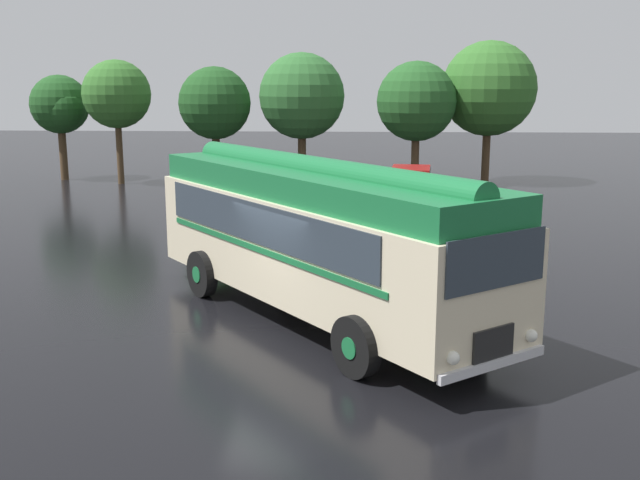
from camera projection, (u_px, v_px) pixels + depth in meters
name	position (u px, v px, depth m)	size (l,w,h in m)	color
ground_plane	(287.00, 330.00, 15.40)	(120.00, 120.00, 0.00)	black
vintage_bus	(317.00, 232.00, 15.78)	(8.09, 9.48, 3.49)	beige
car_near_left	(338.00, 191.00, 28.69)	(2.40, 4.40, 1.66)	black
car_mid_left	(410.00, 188.00, 29.56)	(2.30, 4.36, 1.66)	maroon
tree_far_left	(61.00, 106.00, 37.61)	(2.94, 2.94, 5.30)	#4C3823
tree_left_of_centre	(114.00, 94.00, 36.07)	(3.29, 3.29, 6.01)	#4C3823
tree_centre	(216.00, 102.00, 35.70)	(3.45, 3.45, 5.68)	#4C3823
tree_right_of_centre	(303.00, 96.00, 35.94)	(4.12, 4.12, 6.34)	#4C3823
tree_far_right	(418.00, 101.00, 35.37)	(3.77, 3.77, 5.92)	#4C3823
tree_extra_right	(490.00, 89.00, 36.43)	(4.60, 4.60, 6.92)	#4C3823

